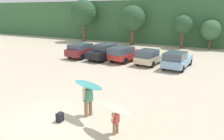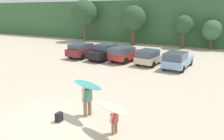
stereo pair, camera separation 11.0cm
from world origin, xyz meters
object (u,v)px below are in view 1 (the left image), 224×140
at_px(person_adult, 88,98).
at_px(surfboard_teal, 88,85).
at_px(parked_car_red, 125,54).
at_px(parked_car_maroon, 83,50).
at_px(surfboard_cream, 112,107).
at_px(parked_car_sky_blue, 177,60).
at_px(backpack_dropped, 60,117).
at_px(parked_car_champagne, 150,57).
at_px(person_child, 116,120).
at_px(parked_car_black, 104,52).

relative_size(person_adult, surfboard_teal, 0.80).
relative_size(parked_car_red, person_adult, 2.88).
xyz_separation_m(parked_car_maroon, surfboard_cream, (10.44, -12.97, 0.39)).
bearing_deg(person_adult, surfboard_cream, 168.79).
bearing_deg(parked_car_sky_blue, parked_car_red, 89.42).
height_order(parked_car_maroon, person_adult, person_adult).
xyz_separation_m(parked_car_maroon, person_adult, (8.58, -12.03, 0.10)).
distance_m(parked_car_sky_blue, surfboard_cream, 12.77).
xyz_separation_m(parked_car_maroon, backpack_dropped, (7.71, -13.18, -0.62)).
distance_m(parked_car_champagne, person_child, 13.29).
relative_size(parked_car_black, person_child, 3.76).
bearing_deg(person_child, parked_car_sky_blue, -73.99).
distance_m(parked_car_black, parked_car_champagne, 5.09).
xyz_separation_m(parked_car_black, surfboard_teal, (5.95, -12.14, 0.84)).
relative_size(parked_car_maroon, parked_car_black, 1.10).
bearing_deg(parked_car_red, parked_car_black, 107.34).
height_order(person_child, surfboard_cream, surfboard_cream).
height_order(parked_car_sky_blue, person_child, parked_car_sky_blue).
relative_size(parked_car_red, parked_car_champagne, 1.15).
bearing_deg(parked_car_black, surfboard_teal, -146.57).
xyz_separation_m(parked_car_sky_blue, surfboard_teal, (-1.84, -11.89, 0.88)).
xyz_separation_m(parked_car_champagne, parked_car_sky_blue, (2.70, -0.28, 0.03)).
xyz_separation_m(parked_car_red, person_child, (5.49, -13.13, -0.19)).
bearing_deg(backpack_dropped, surfboard_teal, 48.70).
height_order(parked_car_red, person_child, parked_car_red).
height_order(parked_car_maroon, surfboard_teal, surfboard_teal).
xyz_separation_m(parked_car_red, surfboard_teal, (3.56, -12.31, 0.86)).
height_order(surfboard_teal, surfboard_cream, surfboard_teal).
distance_m(parked_car_black, surfboard_teal, 13.54).
height_order(parked_car_champagne, backpack_dropped, parked_car_champagne).
bearing_deg(surfboard_teal, parked_car_black, -44.94).
bearing_deg(parked_car_black, surfboard_cream, -141.94).
xyz_separation_m(parked_car_maroon, person_child, (10.58, -12.93, -0.20)).
xyz_separation_m(parked_car_black, person_child, (7.87, -12.96, -0.21)).
distance_m(parked_car_sky_blue, backpack_dropped, 13.28).
bearing_deg(parked_car_champagne, parked_car_black, 97.32).
bearing_deg(parked_car_maroon, person_child, -136.68).
xyz_separation_m(parked_car_maroon, parked_car_red, (5.10, 0.21, -0.01)).
bearing_deg(parked_car_maroon, surfboard_teal, -140.41).
bearing_deg(parked_car_red, surfboard_cream, -144.69).
distance_m(parked_car_red, surfboard_cream, 14.22).
bearing_deg(parked_car_champagne, person_adult, -169.37).
bearing_deg(parked_car_black, person_child, -141.40).
height_order(parked_car_black, parked_car_red, parked_car_black).
height_order(parked_car_champagne, surfboard_cream, parked_car_champagne).
relative_size(parked_car_champagne, person_adult, 2.51).
height_order(parked_car_red, parked_car_champagne, parked_car_red).
bearing_deg(parked_car_black, parked_car_champagne, -82.29).
relative_size(parked_car_sky_blue, surfboard_teal, 2.17).
bearing_deg(person_adult, person_child, 171.43).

